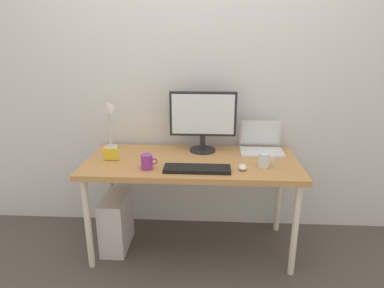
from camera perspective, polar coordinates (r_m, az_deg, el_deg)
The scene contains 12 objects.
ground_plane at distance 2.74m, azimuth 0.00°, elevation -16.94°, with size 6.00×6.00×0.00m, color #4C4742.
back_wall at distance 2.66m, azimuth 0.49°, elevation 12.17°, with size 4.40×0.04×2.60m, color silver.
desk at distance 2.43m, azimuth 0.00°, elevation -4.07°, with size 1.52×0.67×0.72m.
monitor at distance 2.52m, azimuth 1.87°, elevation 4.42°, with size 0.50×0.20×0.46m.
laptop at distance 2.62m, azimuth 11.67°, elevation -0.02°, with size 0.32×0.26×0.23m.
desk_lamp at distance 2.63m, azimuth -14.24°, elevation 5.13°, with size 0.11×0.16×0.41m.
keyboard at distance 2.21m, azimuth 0.87°, elevation -4.24°, with size 0.44×0.14×0.02m, color black.
mouse at distance 2.25m, azimuth 8.57°, elevation -3.91°, with size 0.06×0.09×0.03m, color silver.
coffee_mug at distance 2.25m, azimuth -7.66°, elevation -3.02°, with size 0.11×0.08×0.10m.
glass_cup at distance 2.31m, azimuth 12.16°, elevation -2.70°, with size 0.11×0.08×0.10m.
photo_frame at distance 2.45m, azimuth -13.62°, elevation -1.69°, with size 0.11×0.02×0.09m, color yellow.
computer_tower at distance 2.69m, azimuth -12.73°, elevation -12.78°, with size 0.18×0.36×0.42m, color silver.
Camera 1 is at (0.13, -2.25, 1.56)m, focal length 31.37 mm.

